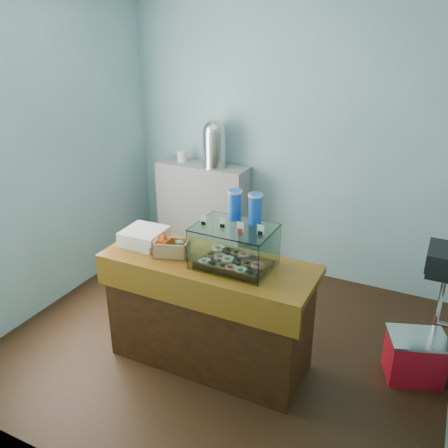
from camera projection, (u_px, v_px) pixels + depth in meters
The scene contains 9 objects.
ground at pixel (223, 342), 4.02m from camera, with size 3.50×3.50×0.00m, color black.
room_shell at pixel (227, 145), 3.34m from camera, with size 3.54×3.04×2.82m.
counter at pixel (209, 312), 3.63m from camera, with size 1.60×0.60×0.90m.
back_shelf at pixel (203, 212), 5.26m from camera, with size 1.00×0.32×1.10m, color gray.
display_case at pixel (236, 244), 3.35m from camera, with size 0.56×0.41×0.52m.
condiment_crate at pixel (170, 247), 3.51m from camera, with size 0.28×0.22×0.20m.
pastry_boxes at pixel (144, 236), 3.70m from camera, with size 0.32×0.32×0.12m.
coffee_urn at pixel (215, 142), 4.86m from camera, with size 0.27×0.27×0.50m.
red_cooler at pixel (415, 357), 3.56m from camera, with size 0.50×0.44×0.37m.
Camera 1 is at (1.46, -2.96, 2.51)m, focal length 38.00 mm.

